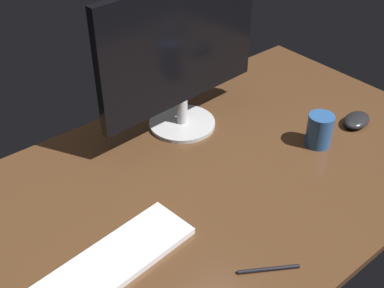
# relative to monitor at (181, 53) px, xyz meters

# --- Properties ---
(desk) EXTENTS (1.40, 0.84, 0.02)m
(desk) POSITION_rel_monitor_xyz_m (-0.07, -0.23, -0.24)
(desk) COLOR #4C301C
(desk) RESTS_ON ground
(monitor) EXTENTS (0.53, 0.20, 0.43)m
(monitor) POSITION_rel_monitor_xyz_m (0.00, 0.00, 0.00)
(monitor) COLOR #B9B9B9
(monitor) RESTS_ON desk
(keyboard) EXTENTS (0.41, 0.16, 0.02)m
(keyboard) POSITION_rel_monitor_xyz_m (-0.46, -0.32, -0.22)
(keyboard) COLOR white
(keyboard) RESTS_ON desk
(computer_mouse) EXTENTS (0.11, 0.08, 0.03)m
(computer_mouse) POSITION_rel_monitor_xyz_m (0.40, -0.33, -0.22)
(computer_mouse) COLOR black
(computer_mouse) RESTS_ON desk
(coffee_mug) EXTENTS (0.07, 0.07, 0.09)m
(coffee_mug) POSITION_rel_monitor_xyz_m (0.23, -0.32, -0.19)
(coffee_mug) COLOR #28518C
(coffee_mug) RESTS_ON desk
(pen) EXTENTS (0.12, 0.08, 0.01)m
(pen) POSITION_rel_monitor_xyz_m (-0.20, -0.54, -0.23)
(pen) COLOR black
(pen) RESTS_ON desk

